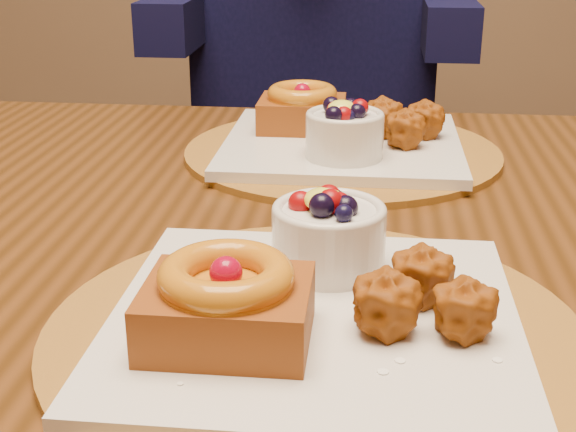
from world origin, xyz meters
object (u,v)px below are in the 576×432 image
object	(u,v)px
dining_table	(330,294)
chair_far	(319,197)
place_setting_near	(312,303)
place_setting_far	(340,137)

from	to	relation	value
dining_table	chair_far	xyz separation A→B (m)	(-0.07, 0.85, -0.21)
place_setting_near	dining_table	bearing A→B (deg)	89.32
place_setting_far	place_setting_near	bearing A→B (deg)	-90.01
dining_table	place_setting_far	distance (m)	0.24
dining_table	place_setting_near	distance (m)	0.24
dining_table	chair_far	distance (m)	0.88
dining_table	place_setting_near	xyz separation A→B (m)	(-0.00, -0.22, 0.10)
chair_far	place_setting_far	bearing A→B (deg)	-106.98
place_setting_near	chair_far	bearing A→B (deg)	93.56
place_setting_near	chair_far	xyz separation A→B (m)	(-0.07, 1.07, -0.31)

